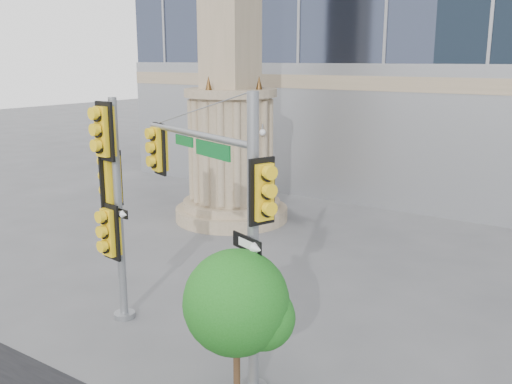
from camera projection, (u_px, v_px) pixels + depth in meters
The scene contains 5 objects.
ground at pixel (204, 360), 12.03m from camera, with size 120.00×120.00×0.00m, color #545456.
monument at pixel (230, 77), 21.30m from camera, with size 4.40×4.40×16.60m.
main_signal_pole at pixel (222, 202), 10.94m from camera, with size 4.21×1.86×5.67m.
secondary_signal_pole at pixel (112, 193), 13.24m from camera, with size 0.93×0.76×5.36m.
street_tree at pixel (238, 307), 9.95m from camera, with size 1.92×1.88×3.00m.
Camera 1 is at (7.08, -8.36, 6.21)m, focal length 40.00 mm.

